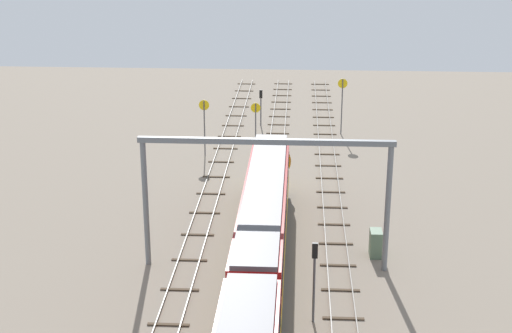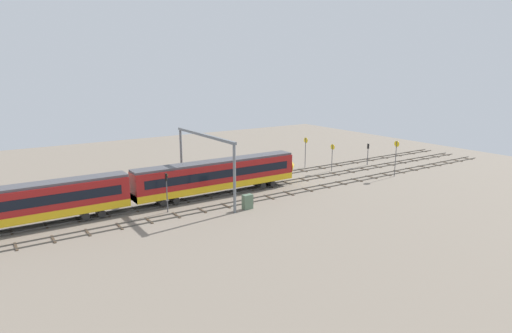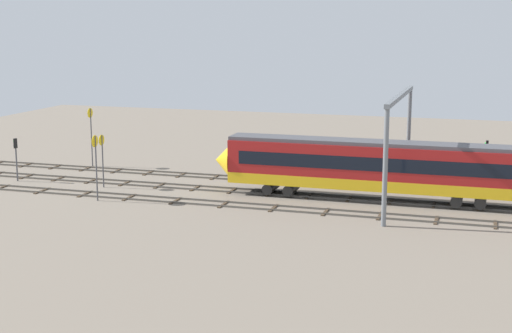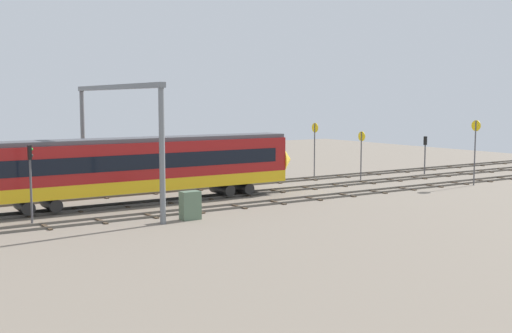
# 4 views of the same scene
# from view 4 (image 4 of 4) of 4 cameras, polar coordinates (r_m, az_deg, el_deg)

# --- Properties ---
(ground_plane) EXTENTS (111.91, 111.91, 0.00)m
(ground_plane) POSITION_cam_4_polar(r_m,az_deg,el_deg) (51.26, -2.90, -2.68)
(ground_plane) COLOR gray
(track_near_foreground) EXTENTS (95.91, 2.40, 0.16)m
(track_near_foreground) POSITION_cam_4_polar(r_m,az_deg,el_deg) (47.06, 0.13, -3.37)
(track_near_foreground) COLOR #59544C
(track_near_foreground) RESTS_ON ground
(track_with_train) EXTENTS (95.91, 2.40, 0.16)m
(track_with_train) POSITION_cam_4_polar(r_m,az_deg,el_deg) (51.25, -2.90, -2.61)
(track_with_train) COLOR #59544C
(track_with_train) RESTS_ON ground
(track_middle) EXTENTS (95.91, 2.40, 0.16)m
(track_middle) POSITION_cam_4_polar(r_m,az_deg,el_deg) (55.57, -5.47, -1.96)
(track_middle) COLOR #59544C
(track_middle) RESTS_ON ground
(overhead_gantry) EXTENTS (0.40, 16.14, 8.82)m
(overhead_gantry) POSITION_cam_4_polar(r_m,az_deg,el_deg) (46.71, -12.45, 4.32)
(overhead_gantry) COLOR slate
(overhead_gantry) RESTS_ON ground
(speed_sign_near_foreground) EXTENTS (0.14, 0.98, 5.92)m
(speed_sign_near_foreground) POSITION_cam_4_polar(r_m,az_deg,el_deg) (60.71, 19.10, 2.00)
(speed_sign_near_foreground) COLOR #4C4C51
(speed_sign_near_foreground) RESTS_ON ground
(speed_sign_mid_trackside) EXTENTS (0.14, 0.94, 4.71)m
(speed_sign_mid_trackside) POSITION_cam_4_polar(r_m,az_deg,el_deg) (62.27, 9.44, 1.65)
(speed_sign_mid_trackside) COLOR #4C4C51
(speed_sign_mid_trackside) RESTS_ON ground
(speed_sign_far_trackside) EXTENTS (0.14, 0.98, 5.43)m
(speed_sign_far_trackside) POSITION_cam_4_polar(r_m,az_deg,el_deg) (64.56, 5.29, 2.26)
(speed_sign_far_trackside) COLOR #4C4C51
(speed_sign_far_trackside) RESTS_ON ground
(signal_light_trackside_approach) EXTENTS (0.31, 0.32, 4.92)m
(signal_light_trackside_approach) POSITION_cam_4_polar(r_m,az_deg,el_deg) (42.03, -19.60, -0.53)
(signal_light_trackside_approach) COLOR #4C4C51
(signal_light_trackside_approach) RESTS_ON ground
(signal_light_trackside_departure) EXTENTS (0.31, 0.32, 3.97)m
(signal_light_trackside_departure) POSITION_cam_4_polar(r_m,az_deg,el_deg) (68.56, 14.96, 1.52)
(signal_light_trackside_departure) COLOR #4C4C51
(signal_light_trackside_departure) RESTS_ON ground
(relay_cabinet) EXTENTS (1.29, 0.78, 1.85)m
(relay_cabinet) POSITION_cam_4_polar(r_m,az_deg,el_deg) (41.33, -5.93, -3.50)
(relay_cabinet) COLOR #597259
(relay_cabinet) RESTS_ON ground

